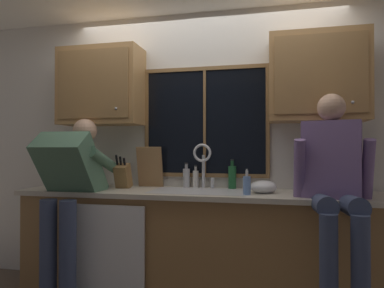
% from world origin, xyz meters
% --- Properties ---
extents(back_wall, '(5.41, 0.12, 2.55)m').
position_xyz_m(back_wall, '(0.00, 0.06, 1.27)').
color(back_wall, silver).
rests_on(back_wall, floor).
extents(window_glass, '(1.10, 0.02, 0.95)m').
position_xyz_m(window_glass, '(0.00, -0.01, 1.52)').
color(window_glass, black).
extents(window_frame_top, '(1.17, 0.02, 0.04)m').
position_xyz_m(window_frame_top, '(0.00, -0.02, 2.02)').
color(window_frame_top, brown).
extents(window_frame_bottom, '(1.17, 0.02, 0.04)m').
position_xyz_m(window_frame_bottom, '(0.00, -0.02, 1.03)').
color(window_frame_bottom, brown).
extents(window_frame_left, '(0.03, 0.02, 0.95)m').
position_xyz_m(window_frame_left, '(-0.57, -0.02, 1.52)').
color(window_frame_left, brown).
extents(window_frame_right, '(0.03, 0.02, 0.95)m').
position_xyz_m(window_frame_right, '(0.57, -0.02, 1.52)').
color(window_frame_right, brown).
extents(window_mullion_center, '(0.02, 0.02, 0.95)m').
position_xyz_m(window_mullion_center, '(0.00, -0.02, 1.52)').
color(window_mullion_center, brown).
extents(lower_cabinet_run, '(3.01, 0.58, 0.88)m').
position_xyz_m(lower_cabinet_run, '(0.00, -0.29, 0.44)').
color(lower_cabinet_run, olive).
rests_on(lower_cabinet_run, floor).
extents(countertop, '(3.07, 0.62, 0.04)m').
position_xyz_m(countertop, '(0.00, -0.31, 0.90)').
color(countertop, beige).
rests_on(countertop, lower_cabinet_run).
extents(dishwasher_front, '(0.60, 0.02, 0.74)m').
position_xyz_m(dishwasher_front, '(-0.67, -0.61, 0.46)').
color(dishwasher_front, white).
extents(upper_cabinet_left, '(0.77, 0.36, 0.72)m').
position_xyz_m(upper_cabinet_left, '(-0.96, -0.17, 1.86)').
color(upper_cabinet_left, '#A87A47').
extents(upper_cabinet_right, '(0.77, 0.36, 0.72)m').
position_xyz_m(upper_cabinet_right, '(0.97, -0.17, 1.86)').
color(upper_cabinet_right, '#A87A47').
extents(sink, '(0.80, 0.46, 0.21)m').
position_xyz_m(sink, '(0.00, -0.30, 0.82)').
color(sink, '#B7B7BC').
rests_on(sink, lower_cabinet_run).
extents(faucet, '(0.18, 0.09, 0.40)m').
position_xyz_m(faucet, '(0.01, -0.12, 1.17)').
color(faucet, silver).
rests_on(faucet, countertop).
extents(person_standing, '(0.53, 0.70, 1.54)m').
position_xyz_m(person_standing, '(-1.02, -0.60, 0.95)').
color(person_standing, '#384260').
rests_on(person_standing, floor).
extents(person_sitting_on_counter, '(0.54, 0.64, 1.26)m').
position_xyz_m(person_sitting_on_counter, '(1.03, -0.57, 1.10)').
color(person_sitting_on_counter, '#384260').
rests_on(person_sitting_on_counter, countertop).
extents(knife_block, '(0.12, 0.18, 0.32)m').
position_xyz_m(knife_block, '(-0.71, -0.24, 1.03)').
color(knife_block, olive).
rests_on(knife_block, countertop).
extents(cutting_board, '(0.24, 0.10, 0.38)m').
position_xyz_m(cutting_board, '(-0.51, -0.09, 1.11)').
color(cutting_board, '#997047').
rests_on(cutting_board, countertop).
extents(mixing_bowl, '(0.21, 0.21, 0.11)m').
position_xyz_m(mixing_bowl, '(0.54, -0.30, 0.97)').
color(mixing_bowl, silver).
rests_on(mixing_bowl, countertop).
extents(soap_dispenser, '(0.06, 0.07, 0.20)m').
position_xyz_m(soap_dispenser, '(0.41, -0.44, 1.00)').
color(soap_dispenser, '#668CCC').
rests_on(soap_dispenser, countertop).
extents(bottle_green_glass, '(0.07, 0.07, 0.26)m').
position_xyz_m(bottle_green_glass, '(0.26, -0.07, 1.03)').
color(bottle_green_glass, '#1E592D').
rests_on(bottle_green_glass, countertop).
extents(bottle_tall_clear, '(0.05, 0.05, 0.21)m').
position_xyz_m(bottle_tall_clear, '(-0.07, -0.07, 1.00)').
color(bottle_tall_clear, silver).
rests_on(bottle_tall_clear, countertop).
extents(bottle_amber_small, '(0.06, 0.06, 0.23)m').
position_xyz_m(bottle_amber_small, '(-0.16, -0.06, 1.01)').
color(bottle_amber_small, '#B7B7BC').
rests_on(bottle_amber_small, countertop).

